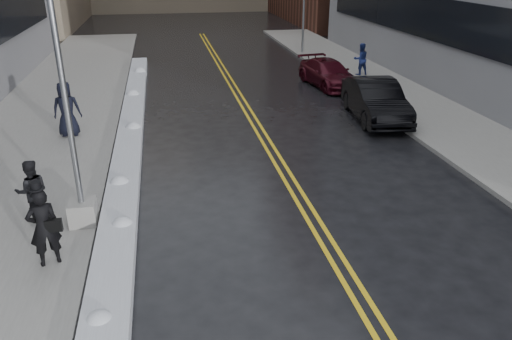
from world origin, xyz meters
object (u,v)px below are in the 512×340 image
pedestrian_east (361,59)px  traffic_signal (304,3)px  fire_hydrant (400,100)px  pedestrian_fedora (44,227)px  car_black (375,100)px  pedestrian_b (32,191)px  pedestrian_c (67,109)px  lamppost (71,134)px  car_maroon (328,73)px

pedestrian_east → traffic_signal: bearing=-85.0°
traffic_signal → pedestrian_east: bearing=-79.9°
pedestrian_east → fire_hydrant: bearing=78.1°
pedestrian_fedora → car_black: pedestrian_fedora is taller
pedestrian_b → traffic_signal: bearing=-137.6°
pedestrian_fedora → pedestrian_east: 21.30m
pedestrian_b → pedestrian_c: bearing=-105.3°
pedestrian_c → pedestrian_east: (14.44, 7.66, -0.15)m
pedestrian_c → car_black: (12.14, 0.20, -0.34)m
pedestrian_b → car_black: 13.79m
fire_hydrant → car_black: size_ratio=0.15×
pedestrian_c → lamppost: bearing=100.7°
pedestrian_fedora → car_black: size_ratio=0.36×
pedestrian_b → car_maroon: bearing=-149.8°
pedestrian_b → pedestrian_east: bearing=-151.6°
pedestrian_c → car_maroon: 13.48m
traffic_signal → pedestrian_east: traffic_signal is taller
pedestrian_c → pedestrian_b: bearing=91.0°
lamppost → traffic_signal: bearing=61.8°
traffic_signal → car_black: bearing=-93.9°
lamppost → fire_hydrant: 14.81m
pedestrian_fedora → car_maroon: bearing=-147.4°
traffic_signal → pedestrian_fedora: bearing=-117.4°
lamppost → car_black: size_ratio=1.53×
fire_hydrant → traffic_signal: size_ratio=0.12×
pedestrian_fedora → pedestrian_b: (-0.69, 2.12, -0.09)m
pedestrian_east → car_black: bearing=67.8°
traffic_signal → pedestrian_fedora: (-12.31, -23.71, -2.35)m
pedestrian_c → car_maroon: size_ratio=0.44×
lamppost → pedestrian_c: lamppost is taller
car_black → car_maroon: 5.86m
car_maroon → pedestrian_east: bearing=26.3°
car_black → pedestrian_c: bearing=-173.0°
pedestrian_c → car_maroon: (12.04, 6.05, -0.50)m
traffic_signal → pedestrian_c: bearing=-131.2°
fire_hydrant → pedestrian_b: (-13.50, -7.59, 0.41)m
pedestrian_c → car_black: pedestrian_c is taller
pedestrian_b → car_maroon: (11.90, 12.65, -0.29)m
pedestrian_c → car_black: size_ratio=0.41×
car_black → pedestrian_fedora: bearing=-135.7°
lamppost → fire_hydrant: (12.30, 8.00, -1.98)m
pedestrian_b → fire_hydrant: bearing=-167.2°
pedestrian_fedora → pedestrian_east: size_ratio=1.04×
pedestrian_fedora → pedestrian_b: bearing=-92.2°
pedestrian_east → car_black: 7.81m
fire_hydrant → car_maroon: size_ratio=0.16×
traffic_signal → pedestrian_c: traffic_signal is taller
lamppost → pedestrian_b: 2.02m
car_maroon → pedestrian_b: bearing=-140.8°
pedestrian_east → car_maroon: size_ratio=0.38×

